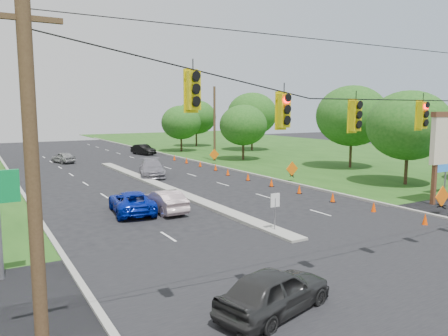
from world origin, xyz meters
TOP-DOWN VIEW (x-y plane):
  - ground at (0.00, 0.00)m, footprint 160.00×160.00m
  - grass_right at (30.00, 20.00)m, footprint 40.00×160.00m
  - cross_street at (0.00, 0.00)m, footprint 160.00×14.00m
  - curb_left at (-10.10, 30.00)m, footprint 0.25×110.00m
  - curb_right at (10.10, 30.00)m, footprint 0.25×110.00m
  - median at (0.00, 21.00)m, footprint 1.00×34.00m
  - median_sign at (0.00, 6.00)m, footprint 0.55×0.06m
  - signal_span at (-0.05, -1.00)m, footprint 25.60×0.32m
  - utility_pole_far_right at (12.50, 35.00)m, footprint 0.28×0.28m
  - pylon_sign at (14.31, 6.20)m, footprint 5.90×2.30m
  - cone_0 at (7.87, 3.00)m, footprint 0.32×0.32m
  - cone_1 at (7.87, 6.50)m, footprint 0.32×0.32m
  - cone_2 at (7.87, 10.00)m, footprint 0.32×0.32m
  - cone_3 at (7.87, 13.50)m, footprint 0.32×0.32m
  - cone_4 at (7.87, 17.00)m, footprint 0.32×0.32m
  - cone_5 at (7.87, 20.50)m, footprint 0.32×0.32m
  - cone_6 at (7.87, 24.00)m, footprint 0.32×0.32m
  - cone_7 at (8.47, 27.50)m, footprint 0.32×0.32m
  - cone_8 at (8.47, 31.00)m, footprint 0.32×0.32m
  - cone_9 at (8.47, 34.50)m, footprint 0.32×0.32m
  - cone_10 at (8.47, 38.00)m, footprint 0.32×0.32m
  - work_sign_0 at (10.80, 4.00)m, footprint 1.27×0.58m
  - work_sign_1 at (10.80, 18.00)m, footprint 1.27×0.58m
  - work_sign_2 at (10.80, 32.00)m, footprint 1.27×0.58m
  - tree_7 at (18.00, 12.00)m, footprint 6.72×6.72m
  - tree_8 at (22.00, 22.00)m, footprint 7.56×7.56m
  - tree_9 at (16.00, 34.00)m, footprint 5.88×5.88m
  - tree_10 at (24.00, 44.00)m, footprint 7.56×7.56m
  - tree_11 at (20.00, 55.00)m, footprint 6.72×6.72m
  - tree_12 at (14.00, 48.00)m, footprint 5.88×5.88m
  - black_sedan at (-5.36, -1.17)m, footprint 4.57×2.80m
  - white_sedan at (-3.12, 13.11)m, footprint 1.55×4.21m
  - blue_pickup at (-4.95, 13.84)m, footprint 2.92×5.18m
  - silver_car_far at (1.36, 27.04)m, footprint 3.73×5.90m
  - silver_car_oncoming at (-3.91, 42.16)m, footprint 2.51×4.07m
  - dark_car_receding at (7.53, 46.60)m, footprint 2.47×4.55m

SIDE VIEW (x-z plane):
  - ground at x=0.00m, z-range 0.00..0.00m
  - grass_right at x=30.00m, z-range -0.03..0.03m
  - cross_street at x=0.00m, z-range -0.01..0.01m
  - curb_left at x=-10.10m, z-range -0.08..0.08m
  - curb_right at x=10.10m, z-range -0.08..0.08m
  - median at x=0.00m, z-range -0.09..0.09m
  - cone_0 at x=7.87m, z-range 0.00..0.70m
  - cone_1 at x=7.87m, z-range 0.00..0.70m
  - cone_2 at x=7.87m, z-range 0.00..0.70m
  - cone_3 at x=7.87m, z-range 0.00..0.70m
  - cone_4 at x=7.87m, z-range 0.00..0.70m
  - cone_5 at x=7.87m, z-range 0.00..0.70m
  - cone_6 at x=7.87m, z-range 0.00..0.70m
  - cone_7 at x=8.47m, z-range 0.00..0.70m
  - cone_8 at x=8.47m, z-range 0.00..0.70m
  - cone_9 at x=8.47m, z-range 0.00..0.70m
  - cone_10 at x=8.47m, z-range 0.00..0.70m
  - silver_car_oncoming at x=-3.91m, z-range 0.00..1.29m
  - blue_pickup at x=-4.95m, z-range 0.00..1.37m
  - white_sedan at x=-3.12m, z-range 0.00..1.38m
  - dark_car_receding at x=7.53m, z-range 0.00..1.42m
  - black_sedan at x=-5.36m, z-range 0.00..1.45m
  - silver_car_far at x=1.36m, z-range 0.00..1.59m
  - work_sign_0 at x=10.80m, z-range 0.41..1.78m
  - work_sign_1 at x=10.80m, z-range 0.41..1.78m
  - work_sign_2 at x=10.80m, z-range 0.41..1.78m
  - median_sign at x=0.00m, z-range 0.44..2.49m
  - pylon_sign at x=14.31m, z-range 0.94..7.06m
  - tree_9 at x=16.00m, z-range 0.91..7.77m
  - tree_12 at x=14.00m, z-range 0.91..7.77m
  - utility_pole_far_right at x=12.50m, z-range 0.00..9.00m
  - tree_7 at x=18.00m, z-range 1.04..8.88m
  - tree_11 at x=20.00m, z-range 1.04..8.88m
  - signal_span at x=-0.05m, z-range 0.47..9.47m
  - tree_8 at x=22.00m, z-range 1.17..9.99m
  - tree_10 at x=24.00m, z-range 1.17..9.99m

